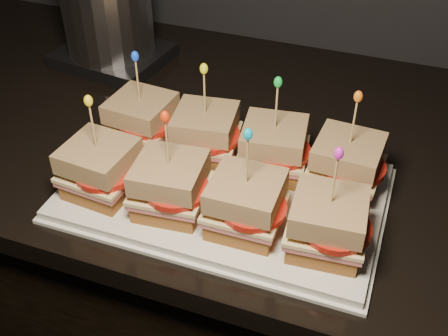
% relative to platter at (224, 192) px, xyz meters
% --- Properties ---
extents(granite_slab, '(2.63, 0.73, 0.04)m').
position_rel_platter_xyz_m(granite_slab, '(0.32, 0.18, -0.03)').
color(granite_slab, black).
rests_on(granite_slab, cabinet).
extents(platter, '(0.46, 0.29, 0.02)m').
position_rel_platter_xyz_m(platter, '(0.00, 0.00, 0.00)').
color(platter, white).
rests_on(platter, granite_slab).
extents(platter_rim, '(0.47, 0.30, 0.01)m').
position_rel_platter_xyz_m(platter_rim, '(0.00, 0.00, -0.01)').
color(platter_rim, white).
rests_on(platter_rim, granite_slab).
extents(sandwich_0_bread_bot, '(0.10, 0.10, 0.03)m').
position_rel_platter_xyz_m(sandwich_0_bread_bot, '(-0.17, 0.07, 0.02)').
color(sandwich_0_bread_bot, brown).
rests_on(sandwich_0_bread_bot, platter).
extents(sandwich_0_ham, '(0.11, 0.10, 0.01)m').
position_rel_platter_xyz_m(sandwich_0_ham, '(-0.17, 0.07, 0.04)').
color(sandwich_0_ham, '#BA565A').
rests_on(sandwich_0_ham, sandwich_0_bread_bot).
extents(sandwich_0_cheese, '(0.11, 0.11, 0.01)m').
position_rel_platter_xyz_m(sandwich_0_cheese, '(-0.17, 0.07, 0.05)').
color(sandwich_0_cheese, '#F1D891').
rests_on(sandwich_0_cheese, sandwich_0_ham).
extents(sandwich_0_tomato, '(0.09, 0.09, 0.01)m').
position_rel_platter_xyz_m(sandwich_0_tomato, '(-0.15, 0.06, 0.05)').
color(sandwich_0_tomato, red).
rests_on(sandwich_0_tomato, sandwich_0_cheese).
extents(sandwich_0_bread_top, '(0.10, 0.10, 0.03)m').
position_rel_platter_xyz_m(sandwich_0_bread_top, '(-0.17, 0.07, 0.07)').
color(sandwich_0_bread_top, brown).
rests_on(sandwich_0_bread_top, sandwich_0_tomato).
extents(sandwich_0_pick, '(0.00, 0.00, 0.09)m').
position_rel_platter_xyz_m(sandwich_0_pick, '(-0.17, 0.07, 0.12)').
color(sandwich_0_pick, tan).
rests_on(sandwich_0_pick, sandwich_0_bread_top).
extents(sandwich_0_frill, '(0.01, 0.01, 0.02)m').
position_rel_platter_xyz_m(sandwich_0_frill, '(-0.17, 0.07, 0.16)').
color(sandwich_0_frill, blue).
rests_on(sandwich_0_frill, sandwich_0_pick).
extents(sandwich_1_bread_bot, '(0.10, 0.10, 0.03)m').
position_rel_platter_xyz_m(sandwich_1_bread_bot, '(-0.06, 0.07, 0.02)').
color(sandwich_1_bread_bot, brown).
rests_on(sandwich_1_bread_bot, platter).
extents(sandwich_1_ham, '(0.11, 0.11, 0.01)m').
position_rel_platter_xyz_m(sandwich_1_ham, '(-0.06, 0.07, 0.04)').
color(sandwich_1_ham, '#BA565A').
rests_on(sandwich_1_ham, sandwich_1_bread_bot).
extents(sandwich_1_cheese, '(0.11, 0.11, 0.01)m').
position_rel_platter_xyz_m(sandwich_1_cheese, '(-0.06, 0.07, 0.05)').
color(sandwich_1_cheese, '#F1D891').
rests_on(sandwich_1_cheese, sandwich_1_ham).
extents(sandwich_1_tomato, '(0.09, 0.09, 0.01)m').
position_rel_platter_xyz_m(sandwich_1_tomato, '(-0.04, 0.06, 0.05)').
color(sandwich_1_tomato, red).
rests_on(sandwich_1_tomato, sandwich_1_cheese).
extents(sandwich_1_bread_top, '(0.10, 0.10, 0.03)m').
position_rel_platter_xyz_m(sandwich_1_bread_top, '(-0.06, 0.07, 0.07)').
color(sandwich_1_bread_top, brown).
rests_on(sandwich_1_bread_top, sandwich_1_tomato).
extents(sandwich_1_pick, '(0.00, 0.00, 0.09)m').
position_rel_platter_xyz_m(sandwich_1_pick, '(-0.06, 0.07, 0.12)').
color(sandwich_1_pick, tan).
rests_on(sandwich_1_pick, sandwich_1_bread_top).
extents(sandwich_1_frill, '(0.01, 0.01, 0.02)m').
position_rel_platter_xyz_m(sandwich_1_frill, '(-0.06, 0.07, 0.16)').
color(sandwich_1_frill, yellow).
rests_on(sandwich_1_frill, sandwich_1_pick).
extents(sandwich_2_bread_bot, '(0.10, 0.10, 0.03)m').
position_rel_platter_xyz_m(sandwich_2_bread_bot, '(0.06, 0.07, 0.02)').
color(sandwich_2_bread_bot, brown).
rests_on(sandwich_2_bread_bot, platter).
extents(sandwich_2_ham, '(0.11, 0.11, 0.01)m').
position_rel_platter_xyz_m(sandwich_2_ham, '(0.06, 0.07, 0.04)').
color(sandwich_2_ham, '#BA565A').
rests_on(sandwich_2_ham, sandwich_2_bread_bot).
extents(sandwich_2_cheese, '(0.11, 0.11, 0.01)m').
position_rel_platter_xyz_m(sandwich_2_cheese, '(0.06, 0.07, 0.05)').
color(sandwich_2_cheese, '#F1D891').
rests_on(sandwich_2_cheese, sandwich_2_ham).
extents(sandwich_2_tomato, '(0.09, 0.09, 0.01)m').
position_rel_platter_xyz_m(sandwich_2_tomato, '(0.07, 0.06, 0.05)').
color(sandwich_2_tomato, red).
rests_on(sandwich_2_tomato, sandwich_2_cheese).
extents(sandwich_2_bread_top, '(0.10, 0.10, 0.03)m').
position_rel_platter_xyz_m(sandwich_2_bread_top, '(0.06, 0.07, 0.07)').
color(sandwich_2_bread_top, brown).
rests_on(sandwich_2_bread_top, sandwich_2_tomato).
extents(sandwich_2_pick, '(0.00, 0.00, 0.09)m').
position_rel_platter_xyz_m(sandwich_2_pick, '(0.06, 0.07, 0.12)').
color(sandwich_2_pick, tan).
rests_on(sandwich_2_pick, sandwich_2_bread_top).
extents(sandwich_2_frill, '(0.01, 0.01, 0.02)m').
position_rel_platter_xyz_m(sandwich_2_frill, '(0.06, 0.07, 0.16)').
color(sandwich_2_frill, green).
rests_on(sandwich_2_frill, sandwich_2_pick).
extents(sandwich_3_bread_bot, '(0.10, 0.10, 0.03)m').
position_rel_platter_xyz_m(sandwich_3_bread_bot, '(0.17, 0.07, 0.02)').
color(sandwich_3_bread_bot, brown).
rests_on(sandwich_3_bread_bot, platter).
extents(sandwich_3_ham, '(0.10, 0.10, 0.01)m').
position_rel_platter_xyz_m(sandwich_3_ham, '(0.17, 0.07, 0.04)').
color(sandwich_3_ham, '#BA565A').
rests_on(sandwich_3_ham, sandwich_3_bread_bot).
extents(sandwich_3_cheese, '(0.11, 0.10, 0.01)m').
position_rel_platter_xyz_m(sandwich_3_cheese, '(0.17, 0.07, 0.05)').
color(sandwich_3_cheese, '#F1D891').
rests_on(sandwich_3_cheese, sandwich_3_ham).
extents(sandwich_3_tomato, '(0.09, 0.09, 0.01)m').
position_rel_platter_xyz_m(sandwich_3_tomato, '(0.18, 0.06, 0.05)').
color(sandwich_3_tomato, red).
rests_on(sandwich_3_tomato, sandwich_3_cheese).
extents(sandwich_3_bread_top, '(0.10, 0.10, 0.03)m').
position_rel_platter_xyz_m(sandwich_3_bread_top, '(0.17, 0.07, 0.07)').
color(sandwich_3_bread_top, brown).
rests_on(sandwich_3_bread_top, sandwich_3_tomato).
extents(sandwich_3_pick, '(0.00, 0.00, 0.09)m').
position_rel_platter_xyz_m(sandwich_3_pick, '(0.17, 0.07, 0.12)').
color(sandwich_3_pick, tan).
rests_on(sandwich_3_pick, sandwich_3_bread_top).
extents(sandwich_3_frill, '(0.01, 0.01, 0.02)m').
position_rel_platter_xyz_m(sandwich_3_frill, '(0.17, 0.07, 0.16)').
color(sandwich_3_frill, orange).
rests_on(sandwich_3_frill, sandwich_3_pick).
extents(sandwich_4_bread_bot, '(0.10, 0.10, 0.03)m').
position_rel_platter_xyz_m(sandwich_4_bread_bot, '(-0.17, -0.07, 0.02)').
color(sandwich_4_bread_bot, brown).
rests_on(sandwich_4_bread_bot, platter).
extents(sandwich_4_ham, '(0.11, 0.10, 0.01)m').
position_rel_platter_xyz_m(sandwich_4_ham, '(-0.17, -0.07, 0.04)').
color(sandwich_4_ham, '#BA565A').
rests_on(sandwich_4_ham, sandwich_4_bread_bot).
extents(sandwich_4_cheese, '(0.11, 0.11, 0.01)m').
position_rel_platter_xyz_m(sandwich_4_cheese, '(-0.17, -0.07, 0.05)').
color(sandwich_4_cheese, '#F1D891').
rests_on(sandwich_4_cheese, sandwich_4_ham).
extents(sandwich_4_tomato, '(0.09, 0.09, 0.01)m').
position_rel_platter_xyz_m(sandwich_4_tomato, '(-0.15, -0.07, 0.05)').
color(sandwich_4_tomato, red).
rests_on(sandwich_4_tomato, sandwich_4_cheese).
extents(sandwich_4_bread_top, '(0.10, 0.10, 0.03)m').
position_rel_platter_xyz_m(sandwich_4_bread_top, '(-0.17, -0.07, 0.07)').
color(sandwich_4_bread_top, brown).
rests_on(sandwich_4_bread_top, sandwich_4_tomato).
extents(sandwich_4_pick, '(0.00, 0.00, 0.09)m').
position_rel_platter_xyz_m(sandwich_4_pick, '(-0.17, -0.07, 0.12)').
color(sandwich_4_pick, tan).
rests_on(sandwich_4_pick, sandwich_4_bread_top).
extents(sandwich_4_frill, '(0.01, 0.01, 0.02)m').
position_rel_platter_xyz_m(sandwich_4_frill, '(-0.17, -0.07, 0.16)').
color(sandwich_4_frill, yellow).
rests_on(sandwich_4_frill, sandwich_4_pick).
extents(sandwich_5_bread_bot, '(0.10, 0.10, 0.03)m').
position_rel_platter_xyz_m(sandwich_5_bread_bot, '(-0.06, -0.07, 0.02)').
color(sandwich_5_bread_bot, brown).
rests_on(sandwich_5_bread_bot, platter).
extents(sandwich_5_ham, '(0.11, 0.10, 0.01)m').
position_rel_platter_xyz_m(sandwich_5_ham, '(-0.06, -0.07, 0.04)').
color(sandwich_5_ham, '#BA565A').
rests_on(sandwich_5_ham, sandwich_5_bread_bot).
extents(sandwich_5_cheese, '(0.11, 0.11, 0.01)m').
position_rel_platter_xyz_m(sandwich_5_cheese, '(-0.06, -0.07, 0.05)').
color(sandwich_5_cheese, '#F1D891').
rests_on(sandwich_5_cheese, sandwich_5_ham).
extents(sandwich_5_tomato, '(0.09, 0.09, 0.01)m').
position_rel_platter_xyz_m(sandwich_5_tomato, '(-0.04, -0.07, 0.05)').
color(sandwich_5_tomato, red).
rests_on(sandwich_5_tomato, sandwich_5_cheese).
extents(sandwich_5_bread_top, '(0.10, 0.10, 0.03)m').
position_rel_platter_xyz_m(sandwich_5_bread_top, '(-0.06, -0.07, 0.07)').
color(sandwich_5_bread_top, brown).
rests_on(sandwich_5_bread_top, sandwich_5_tomato).
extents(sandwich_5_pick, '(0.00, 0.00, 0.09)m').
position_rel_platter_xyz_m(sandwich_5_pick, '(-0.06, -0.07, 0.12)').
color(sandwich_5_pick, tan).
rests_on(sandwich_5_pick, sandwich_5_bread_top).
extents(sandwich_5_frill, '(0.01, 0.01, 0.02)m').
position_rel_platter_xyz_m(sandwich_5_frill, '(-0.06, -0.07, 0.16)').
color(sandwich_5_frill, red).
rests_on(sandwich_5_frill, sandwich_5_pick).
extents(sandwich_6_bread_bot, '(0.09, 0.09, 0.03)m').
position_rel_platter_xyz_m(sandwich_6_bread_bot, '(0.06, -0.07, 0.02)').
color(sandwich_6_bread_bot, brown).
rests_on(sandwich_6_bread_bot, platter).
extents(sandwich_6_ham, '(0.10, 0.10, 0.01)m').
position_rel_platter_xyz_m(sandwich_6_ham, '(0.06, -0.07, 0.04)').
color(sandwich_6_ham, '#BA565A').
rests_on(sandwich_6_ham, sandwich_6_bread_bot).
extents(sandwich_6_cheese, '(0.10, 0.10, 0.01)m').
position_rel_platter_xyz_m(sandwich_6_cheese, '(0.06, -0.07, 0.05)').
color(sandwich_6_cheese, '#F1D891').
rests_on(sandwich_6_cheese, sandwich_6_ham).
extents(sandwich_6_tomato, '(0.09, 0.09, 0.01)m').
position_rel_platter_xyz_m(sandwich_6_tomato, '(0.07, -0.07, 0.05)').
color(sandwich_6_tomato, red).
rests_on(sandwich_6_tomato, sandwich_6_cheese).
extents(sandwich_6_bread_top, '(0.09, 0.09, 0.03)m').
position_rel_platter_xyz_m(sandwich_6_bread_top, '(0.06, -0.07, 0.07)').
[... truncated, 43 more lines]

